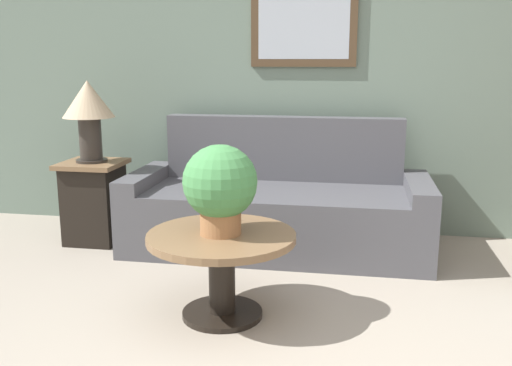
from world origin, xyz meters
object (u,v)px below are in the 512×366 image
(side_table, at_px, (94,201))
(potted_plant_on_table, at_px, (220,186))
(coffee_table, at_px, (222,257))
(couch_main, at_px, (277,208))
(table_lamp, at_px, (88,107))

(side_table, height_order, potted_plant_on_table, potted_plant_on_table)
(coffee_table, height_order, side_table, side_table)
(side_table, xyz_separation_m, potted_plant_on_table, (1.28, -1.14, 0.42))
(couch_main, height_order, potted_plant_on_table, potted_plant_on_table)
(table_lamp, bearing_deg, side_table, 0.00)
(side_table, distance_m, table_lamp, 0.73)
(coffee_table, height_order, potted_plant_on_table, potted_plant_on_table)
(table_lamp, bearing_deg, couch_main, 3.92)
(table_lamp, height_order, potted_plant_on_table, table_lamp)
(table_lamp, relative_size, potted_plant_on_table, 1.27)
(coffee_table, xyz_separation_m, potted_plant_on_table, (-0.00, -0.00, 0.40))
(couch_main, relative_size, coffee_table, 2.73)
(couch_main, distance_m, side_table, 1.43)
(couch_main, distance_m, table_lamp, 1.61)
(potted_plant_on_table, bearing_deg, table_lamp, 138.40)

